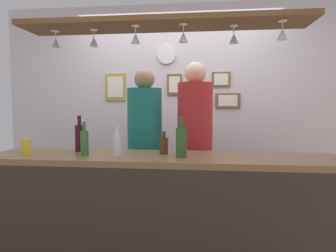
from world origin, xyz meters
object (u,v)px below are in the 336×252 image
at_px(bottle_beer_brown_stubby, 164,145).
at_px(wall_clock, 167,55).
at_px(picture_frame_caricature, 116,87).
at_px(bottle_wine_dark_red, 80,137).
at_px(person_left_teal_shirt, 145,138).
at_px(bottle_beer_green_import, 85,142).
at_px(person_right_red_shirt, 195,134).
at_px(bottle_soda_clear, 117,144).
at_px(picture_frame_lower_pair, 228,101).
at_px(drink_can, 26,146).
at_px(picture_frame_upper_small, 221,79).
at_px(bottle_champagne_green, 181,141).
at_px(picture_frame_crest, 174,85).

bearing_deg(bottle_beer_brown_stubby, wall_clock, 95.61).
bearing_deg(picture_frame_caricature, bottle_wine_dark_red, -87.08).
distance_m(person_left_teal_shirt, picture_frame_caricature, 1.08).
bearing_deg(bottle_beer_green_import, person_left_teal_shirt, 64.83).
relative_size(person_right_red_shirt, bottle_beer_green_import, 6.81).
bearing_deg(picture_frame_caricature, bottle_beer_brown_stubby, -59.53).
bearing_deg(bottle_soda_clear, picture_frame_lower_pair, 57.27).
distance_m(drink_can, picture_frame_upper_small, 2.27).
bearing_deg(picture_frame_upper_small, person_right_red_shirt, -111.46).
bearing_deg(drink_can, person_right_red_shirt, 28.10).
xyz_separation_m(person_right_red_shirt, bottle_soda_clear, (-0.57, -0.72, -0.01)).
height_order(bottle_champagne_green, picture_frame_caricature, picture_frame_caricature).
bearing_deg(bottle_beer_brown_stubby, bottle_soda_clear, -155.83).
bearing_deg(bottle_beer_green_import, bottle_soda_clear, -2.38).
height_order(bottle_beer_brown_stubby, picture_frame_crest, picture_frame_crest).
bearing_deg(bottle_beer_green_import, picture_frame_lower_pair, 50.50).
relative_size(bottle_beer_brown_stubby, bottle_soda_clear, 0.78).
xyz_separation_m(bottle_beer_green_import, bottle_soda_clear, (0.26, -0.01, -0.01)).
relative_size(person_left_teal_shirt, drink_can, 14.05).
relative_size(bottle_champagne_green, bottle_beer_green_import, 1.15).
bearing_deg(person_right_red_shirt, person_left_teal_shirt, 180.00).
bearing_deg(picture_frame_crest, drink_can, -125.43).
relative_size(person_right_red_shirt, bottle_soda_clear, 7.70).
relative_size(bottle_beer_green_import, wall_clock, 1.18).
bearing_deg(person_left_teal_shirt, drink_can, -139.29).
height_order(bottle_wine_dark_red, bottle_beer_green_import, bottle_wine_dark_red).
xyz_separation_m(bottle_beer_green_import, drink_can, (-0.48, 0.01, -0.04)).
bearing_deg(person_left_teal_shirt, person_right_red_shirt, 0.00).
height_order(bottle_beer_green_import, picture_frame_lower_pair, picture_frame_lower_pair).
relative_size(picture_frame_crest, picture_frame_lower_pair, 0.87).
xyz_separation_m(drink_can, picture_frame_lower_pair, (1.69, 1.47, 0.38)).
xyz_separation_m(bottle_beer_green_import, picture_frame_upper_small, (1.13, 1.47, 0.60)).
height_order(person_right_red_shirt, drink_can, person_right_red_shirt).
distance_m(person_right_red_shirt, bottle_beer_green_import, 1.09).
distance_m(bottle_beer_green_import, picture_frame_crest, 1.66).
bearing_deg(wall_clock, person_right_red_shirt, -64.36).
xyz_separation_m(bottle_beer_brown_stubby, bottle_wine_dark_red, (-0.72, 0.06, 0.05)).
relative_size(bottle_wine_dark_red, picture_frame_upper_small, 1.36).
height_order(person_left_teal_shirt, bottle_wine_dark_red, person_left_teal_shirt).
xyz_separation_m(bottle_beer_brown_stubby, bottle_champagne_green, (0.15, -0.14, 0.05)).
relative_size(picture_frame_lower_pair, picture_frame_caricature, 0.88).
bearing_deg(bottle_wine_dark_red, wall_clock, 65.08).
bearing_deg(wall_clock, picture_frame_upper_small, 0.54).
bearing_deg(picture_frame_lower_pair, bottle_beer_brown_stubby, -114.90).
bearing_deg(picture_frame_caricature, bottle_soda_clear, -73.12).
relative_size(picture_frame_upper_small, picture_frame_caricature, 0.65).
bearing_deg(bottle_soda_clear, drink_can, 178.73).
bearing_deg(person_left_teal_shirt, bottle_beer_brown_stubby, -65.08).
bearing_deg(picture_frame_lower_pair, picture_frame_caricature, 180.00).
xyz_separation_m(bottle_soda_clear, picture_frame_upper_small, (0.87, 1.48, 0.61)).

